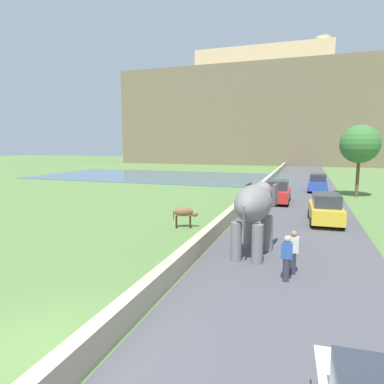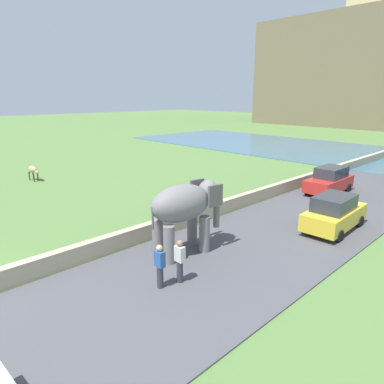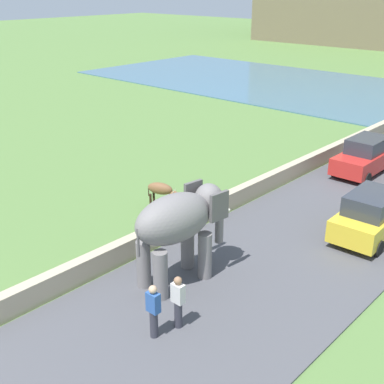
% 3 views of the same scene
% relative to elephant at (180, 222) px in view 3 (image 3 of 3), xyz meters
% --- Properties ---
extents(road_surface, '(7.00, 120.00, 0.06)m').
position_rel_elephant_xyz_m(road_surface, '(1.55, 11.86, -2.01)').
color(road_surface, '#4C4C51').
rests_on(road_surface, ground).
extents(barrier_wall, '(0.40, 110.00, 0.77)m').
position_rel_elephant_xyz_m(barrier_wall, '(-2.25, 9.86, -1.65)').
color(barrier_wall, tan).
rests_on(barrier_wall, ground).
extents(lake, '(36.00, 18.00, 0.08)m').
position_rel_elephant_xyz_m(lake, '(-17.45, 30.55, -2.00)').
color(lake, '#426B84').
rests_on(lake, ground).
extents(elephant, '(1.71, 3.54, 2.99)m').
position_rel_elephant_xyz_m(elephant, '(0.00, 0.00, 0.00)').
color(elephant, slate).
rests_on(elephant, ground).
extents(person_beside_elephant, '(0.36, 0.22, 1.63)m').
position_rel_elephant_xyz_m(person_beside_elephant, '(1.44, -2.52, -1.16)').
color(person_beside_elephant, '#33333D').
rests_on(person_beside_elephant, ground).
extents(person_trailing, '(0.36, 0.22, 1.63)m').
position_rel_elephant_xyz_m(person_trailing, '(1.63, -1.79, -1.16)').
color(person_trailing, '#33333D').
rests_on(person_trailing, ground).
extents(car_red, '(1.80, 4.00, 1.80)m').
position_rel_elephant_xyz_m(car_red, '(-0.03, 13.11, -1.14)').
color(car_red, red).
rests_on(car_red, ground).
extents(car_yellow, '(1.92, 4.06, 1.80)m').
position_rel_elephant_xyz_m(car_yellow, '(3.13, 6.89, -1.14)').
color(car_yellow, gold).
rests_on(car_yellow, ground).
extents(cow_brown, '(1.41, 0.80, 1.15)m').
position_rel_elephant_xyz_m(cow_brown, '(-4.36, 3.45, -1.20)').
color(cow_brown, brown).
rests_on(cow_brown, ground).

